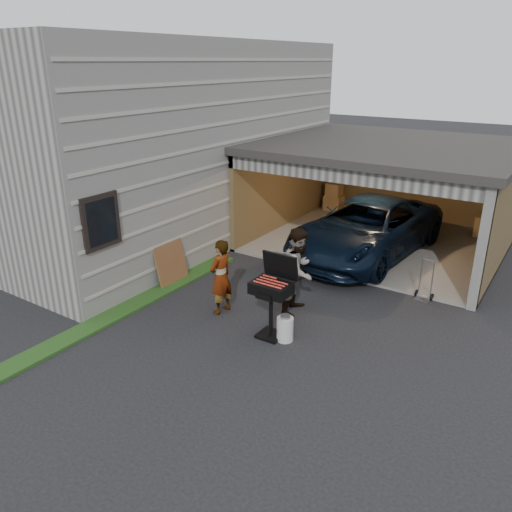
% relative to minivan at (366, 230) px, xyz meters
% --- Properties ---
extents(ground, '(80.00, 80.00, 0.00)m').
position_rel_minivan_xyz_m(ground, '(-0.79, -5.20, -0.74)').
color(ground, black).
rests_on(ground, ground).
extents(house, '(7.00, 11.00, 5.50)m').
position_rel_minivan_xyz_m(house, '(-6.79, -1.20, 2.01)').
color(house, '#474744').
rests_on(house, ground).
extents(groundcover_strip, '(0.50, 8.00, 0.06)m').
position_rel_minivan_xyz_m(groundcover_strip, '(-3.04, -6.20, -0.71)').
color(groundcover_strip, '#193814').
rests_on(groundcover_strip, ground).
extents(garage, '(6.80, 6.30, 2.90)m').
position_rel_minivan_xyz_m(garage, '(-0.03, 1.59, 1.12)').
color(garage, '#605E59').
rests_on(garage, ground).
extents(minivan, '(2.94, 5.56, 1.49)m').
position_rel_minivan_xyz_m(minivan, '(0.00, 0.00, 0.00)').
color(minivan, black).
rests_on(minivan, ground).
extents(woman, '(0.44, 0.62, 1.62)m').
position_rel_minivan_xyz_m(woman, '(-1.29, -4.72, 0.06)').
color(woman, silver).
rests_on(woman, ground).
extents(man, '(0.79, 0.96, 1.84)m').
position_rel_minivan_xyz_m(man, '(0.01, -3.76, 0.17)').
color(man, '#462C1B').
rests_on(man, ground).
extents(bbq_grill, '(0.73, 0.64, 1.63)m').
position_rel_minivan_xyz_m(bbq_grill, '(0.11, -4.96, 0.22)').
color(bbq_grill, black).
rests_on(bbq_grill, ground).
extents(propane_tank, '(0.39, 0.39, 0.48)m').
position_rel_minivan_xyz_m(propane_tank, '(0.41, -4.97, -0.51)').
color(propane_tank, silver).
rests_on(propane_tank, ground).
extents(plywood_panel, '(0.26, 0.93, 1.02)m').
position_rel_minivan_xyz_m(plywood_panel, '(-3.19, -4.18, -0.23)').
color(plywood_panel, brown).
rests_on(plywood_panel, ground).
extents(hand_truck, '(0.40, 0.31, 0.95)m').
position_rel_minivan_xyz_m(hand_truck, '(2.10, -1.74, -0.56)').
color(hand_truck, gray).
rests_on(hand_truck, ground).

